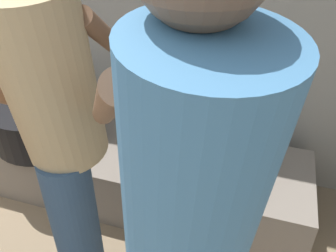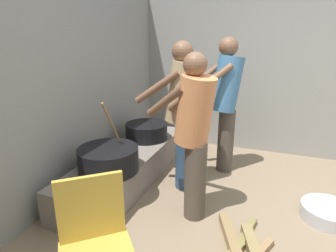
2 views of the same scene
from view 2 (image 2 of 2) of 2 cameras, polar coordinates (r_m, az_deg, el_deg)
name	(u,v)px [view 2 (image 2 of 2)]	position (r m, az deg, el deg)	size (l,w,h in m)	color
block_enclosure_rear	(34,94)	(2.81, -25.71, 5.87)	(4.95, 0.20, 2.27)	gray
block_enclosure_right	(292,75)	(4.29, 23.94, 9.50)	(0.20, 4.65, 2.27)	gray
hearth_ledge	(130,166)	(3.36, -7.85, -8.05)	(2.18, 0.60, 0.36)	slate
cooking_pot_main	(109,159)	(2.84, -12.04, -6.62)	(0.59, 0.59, 0.69)	black
cooking_pot_secondary	(146,131)	(3.66, -4.43, -1.04)	(0.55, 0.55, 0.20)	black
cook_in_tan_shirt	(182,108)	(2.94, 2.93, 3.64)	(0.39, 0.69, 1.60)	navy
cook_in_orange_shirt	(194,129)	(2.44, 5.32, -0.59)	(0.56, 0.71, 1.51)	#4C4238
cook_in_blue_shirt	(226,98)	(3.40, 11.73, 5.62)	(0.64, 0.74, 1.64)	#4C4238
chair_yellow	(96,248)	(1.75, -14.54, -22.94)	(0.56, 0.56, 0.88)	gold
metal_mixing_bowl	(328,213)	(3.10, 29.93, -15.09)	(0.49, 0.49, 0.13)	#B7B7BC
firewood_pile	(240,247)	(2.47, 14.58, -22.83)	(0.82, 0.49, 0.09)	#98734B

